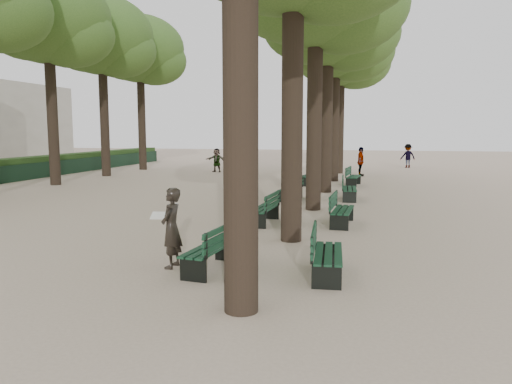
# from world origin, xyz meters

# --- Properties ---
(ground) EXTENTS (120.00, 120.00, 0.00)m
(ground) POSITION_xyz_m (0.00, 0.00, 0.00)
(ground) COLOR #C2AA93
(ground) RESTS_ON ground
(tree_central_3) EXTENTS (6.00, 6.00, 9.95)m
(tree_central_3) POSITION_xyz_m (1.50, 13.00, 7.65)
(tree_central_3) COLOR #33261C
(tree_central_3) RESTS_ON ground
(tree_central_4) EXTENTS (6.00, 6.00, 9.95)m
(tree_central_4) POSITION_xyz_m (1.50, 18.00, 7.65)
(tree_central_4) COLOR #33261C
(tree_central_4) RESTS_ON ground
(tree_central_5) EXTENTS (6.00, 6.00, 9.95)m
(tree_central_5) POSITION_xyz_m (1.50, 23.00, 7.65)
(tree_central_5) COLOR #33261C
(tree_central_5) RESTS_ON ground
(tree_far_3) EXTENTS (6.00, 6.00, 10.45)m
(tree_far_3) POSITION_xyz_m (-12.00, 13.00, 8.14)
(tree_far_3) COLOR #33261C
(tree_far_3) RESTS_ON ground
(tree_far_4) EXTENTS (6.00, 6.00, 10.45)m
(tree_far_4) POSITION_xyz_m (-12.00, 18.00, 8.14)
(tree_far_4) COLOR #33261C
(tree_far_4) RESTS_ON ground
(tree_far_5) EXTENTS (6.00, 6.00, 10.45)m
(tree_far_5) POSITION_xyz_m (-12.00, 23.00, 8.14)
(tree_far_5) COLOR #33261C
(tree_far_5) RESTS_ON ground
(bench_left_0) EXTENTS (0.78, 1.86, 0.92)m
(bench_left_0) POSITION_xyz_m (0.37, 0.02, 0.27)
(bench_left_0) COLOR black
(bench_left_0) RESTS_ON ground
(bench_left_1) EXTENTS (0.67, 1.83, 0.92)m
(bench_left_1) POSITION_xyz_m (0.37, 5.10, 0.27)
(bench_left_1) COLOR black
(bench_left_1) RESTS_ON ground
(bench_left_2) EXTENTS (0.81, 1.86, 0.92)m
(bench_left_2) POSITION_xyz_m (0.37, 10.24, 0.27)
(bench_left_2) COLOR black
(bench_left_2) RESTS_ON ground
(bench_left_3) EXTENTS (0.78, 1.86, 0.92)m
(bench_left_3) POSITION_xyz_m (0.37, 15.80, 0.27)
(bench_left_3) COLOR black
(bench_left_3) RESTS_ON ground
(bench_right_0) EXTENTS (0.69, 1.83, 0.92)m
(bench_right_0) POSITION_xyz_m (2.63, 0.11, 0.27)
(bench_right_0) COLOR black
(bench_right_0) RESTS_ON ground
(bench_right_1) EXTENTS (0.66, 1.83, 0.92)m
(bench_right_1) POSITION_xyz_m (2.63, 5.34, 0.27)
(bench_right_1) COLOR black
(bench_right_1) RESTS_ON ground
(bench_right_2) EXTENTS (0.66, 1.83, 0.92)m
(bench_right_2) POSITION_xyz_m (2.63, 10.71, 0.27)
(bench_right_2) COLOR black
(bench_right_2) RESTS_ON ground
(bench_right_3) EXTENTS (0.76, 1.85, 0.92)m
(bench_right_3) POSITION_xyz_m (2.63, 15.93, 0.27)
(bench_right_3) COLOR black
(bench_right_3) RESTS_ON ground
(man_with_map) EXTENTS (0.60, 0.65, 1.62)m
(man_with_map) POSITION_xyz_m (-0.46, 0.05, 0.81)
(man_with_map) COLOR black
(man_with_map) RESTS_ON ground
(pedestrian_b) EXTENTS (1.17, 0.68, 1.72)m
(pedestrian_b) POSITION_xyz_m (6.12, 28.84, 0.86)
(pedestrian_b) COLOR #262628
(pedestrian_b) RESTS_ON ground
(pedestrian_e) EXTENTS (1.46, 0.43, 1.55)m
(pedestrian_e) POSITION_xyz_m (-6.38, 22.19, 0.78)
(pedestrian_e) COLOR #262628
(pedestrian_e) RESTS_ON ground
(pedestrian_c) EXTENTS (0.42, 1.04, 1.74)m
(pedestrian_c) POSITION_xyz_m (2.88, 21.23, 0.87)
(pedestrian_c) COLOR #262628
(pedestrian_c) RESTS_ON ground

